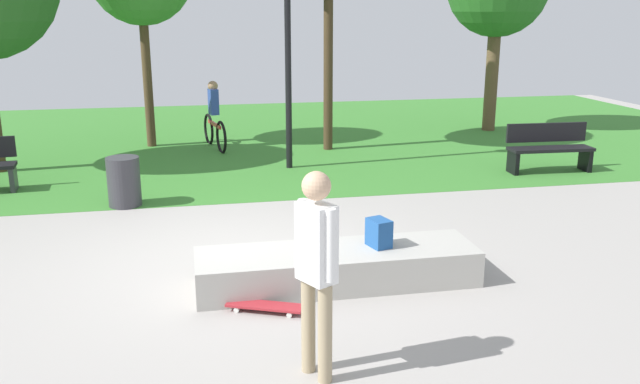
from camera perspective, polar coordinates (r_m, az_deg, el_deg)
The scene contains 10 objects.
ground_plane at distance 8.36m, azimuth -7.64°, elevation -5.76°, with size 28.00×28.00×0.00m, color #9E9993.
grass_lawn at distance 16.31m, azimuth -9.64°, elevation 4.60°, with size 26.60×11.53×0.01m, color #387A2D.
concrete_ledge at distance 7.52m, azimuth 1.48°, elevation -6.45°, with size 3.15×0.87×0.41m, color #A8A59E.
backpack_on_ledge at distance 7.53m, azimuth 5.08°, elevation -3.52°, with size 0.28×0.20×0.32m, color #1E4C8C.
skater_performing_trick at distance 5.38m, azimuth -0.31°, elevation -5.80°, with size 0.33×0.39×1.78m.
skateboard_by_ledge at distance 6.93m, azimuth -4.75°, elevation -9.71°, with size 0.81×0.50×0.08m.
park_bench_near_lamppost at distance 13.38m, azimuth 19.06°, elevation 3.70°, with size 1.62×0.54×0.91m.
lamp_post at distance 12.71m, azimuth -2.80°, elevation 14.63°, with size 0.28×0.28×4.73m.
trash_bin at distance 10.86m, azimuth -16.48°, elevation 0.86°, with size 0.51×0.51×0.78m, color #333338.
cyclist_on_bicycle at distance 15.03m, azimuth -9.07°, elevation 6.15°, with size 0.44×1.79×1.52m.
Camera 1 is at (-0.43, -7.79, 3.00)m, focal length 37.28 mm.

